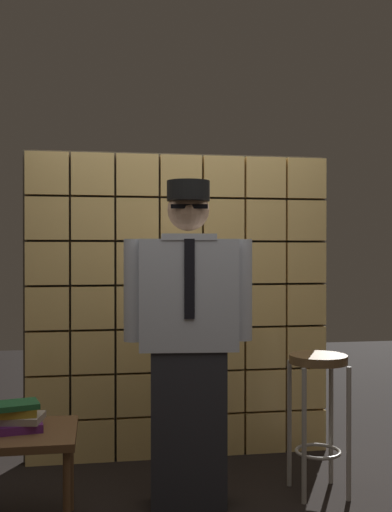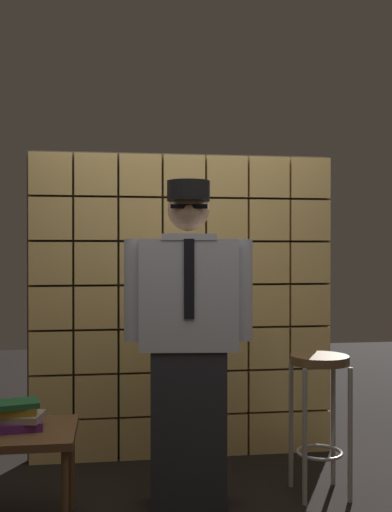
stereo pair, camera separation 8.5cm
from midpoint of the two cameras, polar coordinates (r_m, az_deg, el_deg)
glass_block_wall at (r=4.23m, az=-2.04°, el=-4.70°), size 2.12×0.10×2.12m
standing_person at (r=3.43m, az=-1.44°, el=-7.51°), size 0.73×0.33×1.81m
bar_stool at (r=3.72m, az=10.70°, el=-12.24°), size 0.34×0.34×0.81m
side_table at (r=3.35m, az=-16.49°, el=-16.50°), size 0.52×0.52×0.51m
book_stack at (r=3.34m, az=-17.01°, el=-14.18°), size 0.27×0.23×0.14m
coffee_mug at (r=3.43m, az=-17.52°, el=-14.14°), size 0.13×0.08×0.09m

